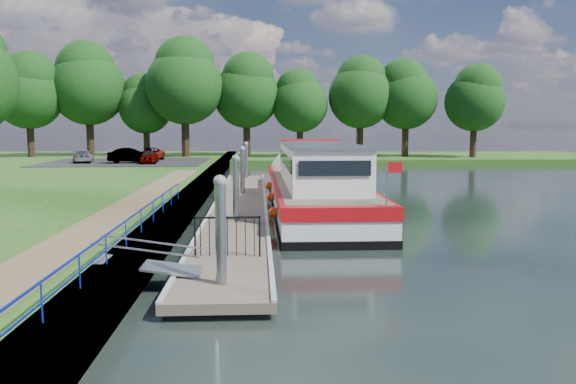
{
  "coord_description": "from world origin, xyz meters",
  "views": [
    {
      "loc": [
        0.88,
        -13.28,
        4.06
      ],
      "look_at": [
        2.06,
        9.16,
        1.4
      ],
      "focal_mm": 35.0,
      "sensor_mm": 36.0,
      "label": 1
    }
  ],
  "objects": [
    {
      "name": "car_b",
      "position": [
        -10.28,
        36.37,
        1.49
      ],
      "size": [
        4.15,
        2.23,
        1.3
      ],
      "primitive_type": "imported",
      "rotation": [
        0.0,
        0.0,
        1.8
      ],
      "color": "#999999",
      "rests_on": "carpark"
    },
    {
      "name": "carpark",
      "position": [
        -11.0,
        38.0,
        0.81
      ],
      "size": [
        14.0,
        12.0,
        0.06
      ],
      "primitive_type": "cube",
      "color": "black",
      "rests_on": "riverbank"
    },
    {
      "name": "far_bank",
      "position": [
        12.0,
        52.0,
        0.3
      ],
      "size": [
        60.0,
        18.0,
        0.6
      ],
      "primitive_type": "cube",
      "color": "#234B15",
      "rests_on": "ground"
    },
    {
      "name": "blue_fence",
      "position": [
        -2.75,
        3.0,
        1.31
      ],
      "size": [
        0.04,
        18.04,
        0.72
      ],
      "color": "#0C2DBF",
      "rests_on": "riverbank"
    },
    {
      "name": "pontoon",
      "position": [
        0.0,
        13.0,
        0.18
      ],
      "size": [
        2.5,
        30.0,
        0.56
      ],
      "color": "brown",
      "rests_on": "ground"
    },
    {
      "name": "gangway",
      "position": [
        -1.85,
        0.5,
        0.63
      ],
      "size": [
        2.58,
        1.0,
        0.92
      ],
      "color": "#A5A8AD",
      "rests_on": "ground"
    },
    {
      "name": "ground",
      "position": [
        0.0,
        0.0,
        0.0
      ],
      "size": [
        160.0,
        160.0,
        0.0
      ],
      "primitive_type": "plane",
      "color": "black",
      "rests_on": "ground"
    },
    {
      "name": "mooring_piles",
      "position": [
        0.0,
        13.0,
        1.28
      ],
      "size": [
        0.3,
        27.3,
        3.55
      ],
      "color": "gray",
      "rests_on": "ground"
    },
    {
      "name": "car_a",
      "position": [
        -8.56,
        35.78,
        1.42
      ],
      "size": [
        1.67,
        3.52,
        1.16
      ],
      "primitive_type": "imported",
      "rotation": [
        0.0,
        0.0,
        0.09
      ],
      "color": "#999999",
      "rests_on": "carpark"
    },
    {
      "name": "horizon_trees",
      "position": [
        -1.61,
        48.68,
        7.95
      ],
      "size": [
        54.38,
        10.03,
        12.87
      ],
      "color": "#332316",
      "rests_on": "ground"
    },
    {
      "name": "car_d",
      "position": [
        -9.3,
        39.54,
        1.43
      ],
      "size": [
        2.46,
        4.5,
        1.19
      ],
      "primitive_type": "imported",
      "rotation": [
        0.0,
        0.0,
        -0.12
      ],
      "color": "#999999",
      "rests_on": "carpark"
    },
    {
      "name": "footpath",
      "position": [
        -4.4,
        8.0,
        0.8
      ],
      "size": [
        1.6,
        40.0,
        0.05
      ],
      "primitive_type": "cube",
      "color": "brown",
      "rests_on": "riverbank"
    },
    {
      "name": "gate_panel",
      "position": [
        -0.0,
        2.2,
        1.15
      ],
      "size": [
        1.85,
        0.05,
        1.15
      ],
      "color": "black",
      "rests_on": "ground"
    },
    {
      "name": "bank_edge",
      "position": [
        -2.55,
        15.0,
        0.39
      ],
      "size": [
        1.1,
        90.0,
        0.78
      ],
      "primitive_type": "cube",
      "color": "#473D2D",
      "rests_on": "ground"
    },
    {
      "name": "barge",
      "position": [
        3.6,
        14.99,
        1.09
      ],
      "size": [
        4.36,
        21.15,
        4.78
      ],
      "color": "black",
      "rests_on": "ground"
    },
    {
      "name": "car_c",
      "position": [
        -14.57,
        37.18,
        1.38
      ],
      "size": [
        2.24,
        3.96,
        1.08
      ],
      "primitive_type": "imported",
      "rotation": [
        0.0,
        0.0,
        3.35
      ],
      "color": "#999999",
      "rests_on": "carpark"
    }
  ]
}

